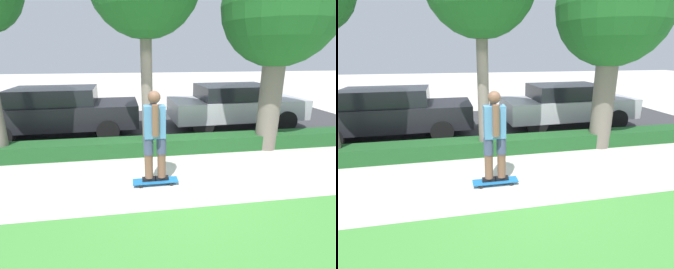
{
  "view_description": "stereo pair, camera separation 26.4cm",
  "coord_description": "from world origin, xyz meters",
  "views": [
    {
      "loc": [
        -1.05,
        -4.63,
        2.43
      ],
      "look_at": [
        -0.24,
        0.6,
        0.78
      ],
      "focal_mm": 28.0,
      "sensor_mm": 36.0,
      "label": 1
    },
    {
      "loc": [
        -1.31,
        -4.58,
        2.43
      ],
      "look_at": [
        -0.24,
        0.6,
        0.78
      ],
      "focal_mm": 28.0,
      "sensor_mm": 36.0,
      "label": 2
    }
  ],
  "objects": [
    {
      "name": "skateboard",
      "position": [
        -0.59,
        -0.1,
        0.07
      ],
      "size": [
        0.87,
        0.24,
        0.09
      ],
      "color": "#1E6BAD",
      "rests_on": "ground_plane"
    },
    {
      "name": "ground_plane",
      "position": [
        0.0,
        0.0,
        0.0
      ],
      "size": [
        60.0,
        60.0,
        0.0
      ],
      "primitive_type": "plane",
      "color": "beige"
    },
    {
      "name": "hedge_row",
      "position": [
        0.0,
        1.6,
        0.19
      ],
      "size": [
        14.95,
        0.6,
        0.38
      ],
      "color": "#1E5123",
      "rests_on": "ground_plane"
    },
    {
      "name": "street_asphalt",
      "position": [
        0.0,
        4.2,
        0.0
      ],
      "size": [
        14.95,
        5.0,
        0.01
      ],
      "color": "#38383A",
      "rests_on": "ground_plane"
    },
    {
      "name": "parked_car_front",
      "position": [
        -3.08,
        3.48,
        0.77
      ],
      "size": [
        4.59,
        1.84,
        1.46
      ],
      "rotation": [
        0.0,
        0.0,
        0.02
      ],
      "color": "black",
      "rests_on": "ground_plane"
    },
    {
      "name": "parked_car_middle",
      "position": [
        2.53,
        3.66,
        0.76
      ],
      "size": [
        4.49,
        1.99,
        1.43
      ],
      "rotation": [
        0.0,
        0.0,
        0.04
      ],
      "color": "#B7B7BC",
      "rests_on": "ground_plane"
    },
    {
      "name": "skater_person",
      "position": [
        -0.59,
        -0.1,
        1.01
      ],
      "size": [
        0.5,
        0.44,
        1.72
      ],
      "color": "black",
      "rests_on": "skateboard"
    },
    {
      "name": "tree_far",
      "position": [
        2.53,
        1.5,
        3.38
      ],
      "size": [
        2.73,
        2.73,
        4.82
      ],
      "color": "#70665B",
      "rests_on": "ground_plane"
    }
  ]
}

